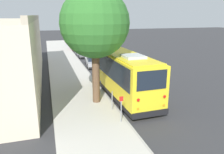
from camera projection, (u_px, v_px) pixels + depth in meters
The scene contains 12 objects.
ground_plane at pixel (132, 96), 17.05m from camera, with size 160.00×160.00×0.00m, color #333335.
sidewalk_slab at pixel (80, 101), 15.91m from camera, with size 80.00×4.03×0.15m, color beige.
curb_strip at pixel (108, 98), 16.49m from camera, with size 80.00×0.14×0.15m, color #AAA69D.
shuttle_bus at pixel (125, 73), 16.36m from camera, with size 8.61×2.86×3.52m.
parked_sedan_silver at pixel (93, 61), 27.03m from camera, with size 4.62×2.10×1.26m.
parked_sedan_gray at pixel (83, 53), 33.12m from camera, with size 4.53×1.88×1.26m.
parked_sedan_maroon at pixel (76, 46), 39.53m from camera, with size 4.17×1.91×1.32m.
parked_sedan_blue at pixel (73, 43), 44.78m from camera, with size 4.24×1.92×1.33m.
street_tree at pixel (94, 19), 14.14m from camera, with size 4.55×4.55×8.40m.
sign_post_near at pixel (121, 109), 12.43m from camera, with size 0.06×0.22×1.55m.
sign_post_far at pixel (112, 100), 14.13m from camera, with size 0.06×0.06×1.24m.
building_backdrop at pixel (0, 53), 19.21m from camera, with size 20.99×6.64×6.08m.
Camera 1 is at (-14.87, 6.09, 6.10)m, focal length 35.00 mm.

